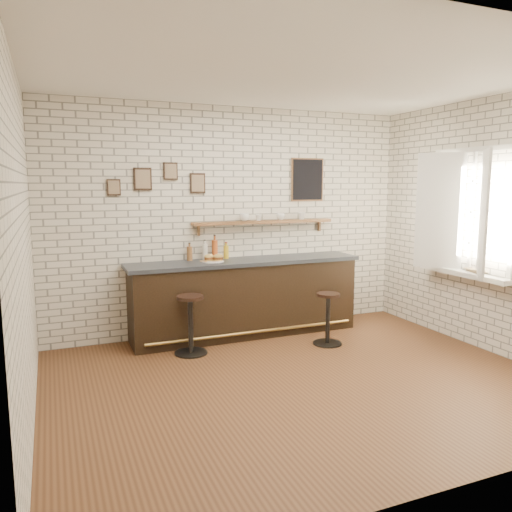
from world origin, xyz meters
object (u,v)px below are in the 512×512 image
object	(u,v)px
shelf_cup_b	(259,218)
shelf_cup_d	(302,216)
ciabatta_sandwich	(214,258)
shelf_cup_c	(281,217)
sandwich_plate	(213,261)
bitters_bottle_white	(205,252)
book_lower	(471,272)
bar_stool_right	(328,317)
bitters_bottle_amber	(215,249)
bar_stool_left	(191,323)
shelf_cup_a	(244,217)
bitters_bottle_brown	(190,253)
book_upper	(469,270)
condiment_bottle_yellow	(226,252)
bar_counter	(246,297)

from	to	relation	value
shelf_cup_b	shelf_cup_d	xyz separation A→B (m)	(0.65, 0.00, 0.01)
ciabatta_sandwich	shelf_cup_c	size ratio (longest dim) A/B	2.20
sandwich_plate	ciabatta_sandwich	world-z (taller)	ciabatta_sandwich
bitters_bottle_white	book_lower	distance (m)	3.31
book_lower	bar_stool_right	bearing A→B (deg)	169.22
shelf_cup_d	book_lower	world-z (taller)	shelf_cup_d
sandwich_plate	bitters_bottle_amber	size ratio (longest dim) A/B	0.88
book_lower	bar_stool_left	bearing A→B (deg)	177.13
sandwich_plate	shelf_cup_c	bearing A→B (deg)	11.02
ciabatta_sandwich	shelf_cup_a	world-z (taller)	shelf_cup_a
sandwich_plate	shelf_cup_a	size ratio (longest dim) A/B	2.17
bitters_bottle_amber	shelf_cup_b	size ratio (longest dim) A/B	3.61
bar_stool_left	shelf_cup_b	distance (m)	1.77
bitters_bottle_brown	shelf_cup_d	distance (m)	1.68
ciabatta_sandwich	shelf_cup_a	bearing A→B (deg)	22.14
book_lower	book_upper	distance (m)	0.04
bar_stool_left	shelf_cup_a	world-z (taller)	shelf_cup_a
shelf_cup_b	book_upper	world-z (taller)	shelf_cup_b
shelf_cup_b	shelf_cup_c	world-z (taller)	shelf_cup_c
condiment_bottle_yellow	book_upper	size ratio (longest dim) A/B	0.95
bar_stool_left	book_upper	xyz separation A→B (m)	(3.21, -1.03, 0.58)
condiment_bottle_yellow	bar_stool_left	xyz separation A→B (m)	(-0.68, -0.66, -0.73)
condiment_bottle_yellow	bar_stool_left	distance (m)	1.20
ciabatta_sandwich	bitters_bottle_brown	bearing A→B (deg)	141.65
shelf_cup_b	shelf_cup_c	distance (m)	0.33
bitters_bottle_white	book_upper	size ratio (longest dim) A/B	1.15
condiment_bottle_yellow	sandwich_plate	bearing A→B (deg)	-140.85
ciabatta_sandwich	shelf_cup_d	world-z (taller)	shelf_cup_d
sandwich_plate	shelf_cup_a	distance (m)	0.77
sandwich_plate	shelf_cup_d	xyz separation A→B (m)	(1.37, 0.20, 0.53)
bar_stool_right	book_upper	distance (m)	1.80
bar_counter	shelf_cup_c	bearing A→B (deg)	18.43
bitters_bottle_brown	shelf_cup_c	distance (m)	1.37
sandwich_plate	bar_stool_right	bearing A→B (deg)	-31.66
shelf_cup_b	condiment_bottle_yellow	bearing A→B (deg)	105.59
condiment_bottle_yellow	shelf_cup_a	distance (m)	0.52
bitters_bottle_brown	condiment_bottle_yellow	distance (m)	0.50
bar_counter	bitters_bottle_white	world-z (taller)	bitters_bottle_white
shelf_cup_d	condiment_bottle_yellow	bearing A→B (deg)	-179.00
shelf_cup_d	book_lower	distance (m)	2.31
bar_counter	shelf_cup_b	xyz separation A→B (m)	(0.27, 0.20, 1.03)
ciabatta_sandwich	bitters_bottle_amber	size ratio (longest dim) A/B	0.79
bitters_bottle_brown	bar_stool_left	size ratio (longest dim) A/B	0.33
shelf_cup_b	shelf_cup_c	xyz separation A→B (m)	(0.33, 0.00, 0.00)
bitters_bottle_brown	bitters_bottle_white	distance (m)	0.21
bitters_bottle_white	shelf_cup_d	world-z (taller)	shelf_cup_d
bar_counter	book_lower	world-z (taller)	bar_counter
shelf_cup_b	bitters_bottle_white	bearing A→B (deg)	105.57
bar_counter	book_lower	bearing A→B (deg)	-33.25
book_lower	shelf_cup_a	bearing A→B (deg)	158.11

